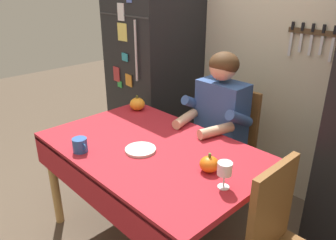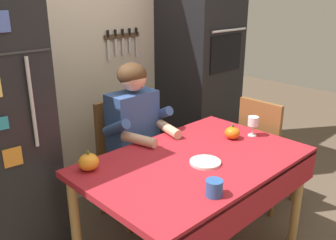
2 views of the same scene
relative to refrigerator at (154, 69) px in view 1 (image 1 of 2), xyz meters
The scene contains 10 objects.
back_wall_assembly 1.15m from the refrigerator, 21.32° to the left, with size 3.70×0.13×2.60m.
refrigerator is the anchor object (origin of this frame).
dining_table 1.32m from the refrigerator, 42.91° to the right, with size 1.40×0.90×0.74m.
chair_behind_person 1.06m from the refrigerator, ahead, with size 0.40×0.40×0.93m.
seated_person 1.03m from the refrigerator, 15.87° to the right, with size 0.47×0.55×1.25m.
coffee_mug 1.40m from the refrigerator, 60.10° to the right, with size 0.12×0.09×0.09m.
wine_glass 1.76m from the refrigerator, 30.28° to the right, with size 0.07×0.07×0.14m.
pumpkin_large 0.67m from the refrigerator, 53.19° to the right, with size 0.12×0.12×0.12m.
pumpkin_medium 1.61m from the refrigerator, 30.91° to the right, with size 0.11×0.11×0.11m.
serving_tray 1.34m from the refrigerator, 45.16° to the right, with size 0.19×0.19×0.02m, color silver.
Camera 1 is at (1.38, -1.09, 1.70)m, focal length 35.29 mm.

